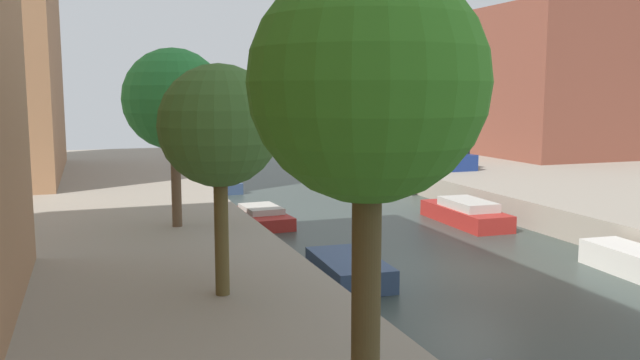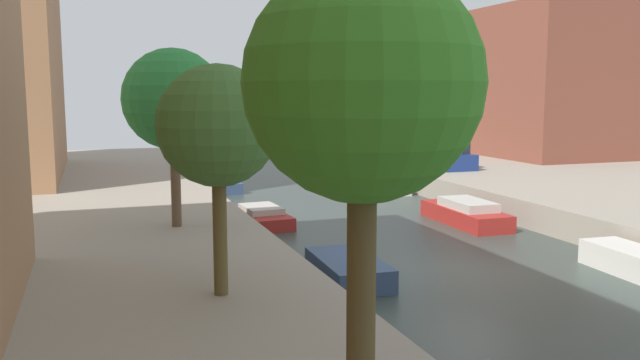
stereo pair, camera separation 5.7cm
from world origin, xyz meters
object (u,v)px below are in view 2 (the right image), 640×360
object	(u,v)px
moored_boat_left_3	(262,217)
moored_boat_left_4	(222,185)
street_tree_3	(173,100)
moored_boat_right_4	(384,185)
moored_boat_right_3	(466,213)
moored_boat_left_2	(348,269)
street_tree_1	(363,89)
moored_boat_left_5	(192,168)
parked_car	(443,156)
street_tree_2	(218,127)
low_block_right	(554,83)

from	to	relation	value
moored_boat_left_3	moored_boat_left_4	xyz separation A→B (m)	(0.19, 8.91, -0.03)
street_tree_3	moored_boat_right_4	size ratio (longest dim) A/B	1.44
street_tree_3	moored_boat_right_3	distance (m)	11.78
moored_boat_left_2	street_tree_1	bearing A→B (deg)	-111.19
moored_boat_left_4	moored_boat_left_5	size ratio (longest dim) A/B	0.75
moored_boat_left_2	moored_boat_left_5	size ratio (longest dim) A/B	0.68
parked_car	moored_boat_right_4	world-z (taller)	parked_car
street_tree_1	moored_boat_right_4	distance (m)	26.82
moored_boat_left_3	moored_boat_left_4	size ratio (longest dim) A/B	1.00
moored_boat_left_3	moored_boat_right_3	bearing A→B (deg)	-18.41
moored_boat_left_2	moored_boat_left_3	size ratio (longest dim) A/B	0.90
parked_car	moored_boat_right_4	bearing A→B (deg)	-170.96
moored_boat_right_3	moored_boat_right_4	bearing A→B (deg)	86.78
street_tree_2	moored_boat_right_4	world-z (taller)	street_tree_2
low_block_right	street_tree_1	size ratio (longest dim) A/B	2.23
street_tree_2	moored_boat_right_4	size ratio (longest dim) A/B	1.24
street_tree_2	parked_car	bearing A→B (deg)	49.64
low_block_right	moored_boat_right_4	size ratio (longest dim) A/B	3.15
street_tree_1	moored_boat_left_3	world-z (taller)	street_tree_1
moored_boat_left_2	moored_boat_right_4	bearing A→B (deg)	61.83
moored_boat_right_3	moored_boat_left_2	bearing A→B (deg)	-141.55
moored_boat_left_5	moored_boat_left_4	bearing A→B (deg)	-87.21
moored_boat_left_4	moored_boat_left_5	bearing A→B (deg)	92.79
street_tree_3	parked_car	bearing A→B (deg)	35.54
moored_boat_right_4	moored_boat_left_3	bearing A→B (deg)	-142.70
moored_boat_left_2	moored_boat_left_4	xyz separation A→B (m)	(-0.14, 16.78, -0.04)
low_block_right	moored_boat_left_3	size ratio (longest dim) A/B	3.23
street_tree_3	moored_boat_left_2	distance (m)	6.93
street_tree_2	street_tree_1	bearing A→B (deg)	-90.00
street_tree_1	street_tree_3	size ratio (longest dim) A/B	0.98
street_tree_1	moored_boat_right_3	xyz separation A→B (m)	(10.83, 15.63, -4.52)
street_tree_3	moored_boat_left_5	world-z (taller)	street_tree_3
moored_boat_left_2	moored_boat_left_5	xyz separation A→B (m)	(-0.52, 24.46, 0.03)
moored_boat_left_2	low_block_right	bearing A→B (deg)	41.56
moored_boat_left_4	low_block_right	bearing A→B (deg)	5.90
parked_car	moored_boat_left_4	bearing A→B (deg)	167.43
street_tree_3	moored_boat_right_4	bearing A→B (deg)	41.72
moored_boat_right_4	moored_boat_left_4	bearing A→B (deg)	157.88
street_tree_3	moored_boat_left_5	size ratio (longest dim) A/B	1.12
moored_boat_left_2	moored_boat_right_3	size ratio (longest dim) A/B	0.71
moored_boat_left_3	moored_boat_left_5	world-z (taller)	moored_boat_left_5
moored_boat_left_2	moored_boat_left_4	bearing A→B (deg)	90.49
street_tree_2	moored_boat_right_3	xyz separation A→B (m)	(10.83, 8.69, -3.85)
moored_boat_left_3	moored_boat_left_4	bearing A→B (deg)	88.77
low_block_right	street_tree_2	size ratio (longest dim) A/B	2.53
moored_boat_left_2	street_tree_2	bearing A→B (deg)	-140.75
low_block_right	street_tree_2	bearing A→B (deg)	-138.78
parked_car	moored_boat_right_3	distance (m)	9.81
moored_boat_left_2	moored_boat_left_4	world-z (taller)	moored_boat_left_2
moored_boat_left_4	parked_car	bearing A→B (deg)	-12.57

